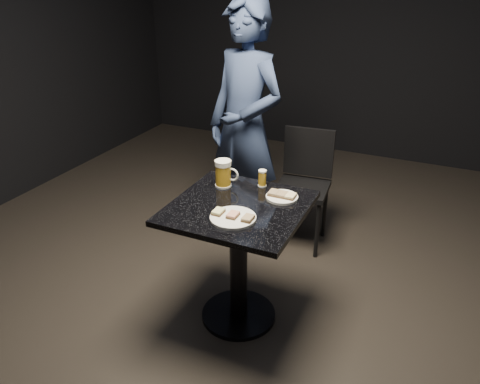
{
  "coord_description": "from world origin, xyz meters",
  "views": [
    {
      "loc": [
        0.92,
        -2.0,
        1.9
      ],
      "look_at": [
        0.0,
        0.02,
        0.82
      ],
      "focal_mm": 35.0,
      "sensor_mm": 36.0,
      "label": 1
    }
  ],
  "objects_px": {
    "plate_large": "(233,218)",
    "beer_tumbler": "(262,178)",
    "plate_small": "(282,197)",
    "beer_mug": "(224,173)",
    "chair": "(304,180)",
    "table": "(239,244)",
    "patron": "(245,127)"
  },
  "relations": [
    {
      "from": "plate_large",
      "to": "patron",
      "type": "distance_m",
      "value": 1.11
    },
    {
      "from": "beer_mug",
      "to": "beer_tumbler",
      "type": "height_order",
      "value": "beer_mug"
    },
    {
      "from": "patron",
      "to": "chair",
      "type": "xyz_separation_m",
      "value": [
        0.42,
        0.12,
        -0.37
      ]
    },
    {
      "from": "table",
      "to": "beer_tumbler",
      "type": "distance_m",
      "value": 0.4
    },
    {
      "from": "plate_small",
      "to": "beer_mug",
      "type": "distance_m",
      "value": 0.37
    },
    {
      "from": "plate_small",
      "to": "beer_mug",
      "type": "bearing_deg",
      "value": 178.49
    },
    {
      "from": "plate_small",
      "to": "chair",
      "type": "bearing_deg",
      "value": 98.12
    },
    {
      "from": "plate_large",
      "to": "patron",
      "type": "xyz_separation_m",
      "value": [
        -0.39,
        1.03,
        0.11
      ]
    },
    {
      "from": "plate_small",
      "to": "beer_tumbler",
      "type": "xyz_separation_m",
      "value": [
        -0.16,
        0.1,
        0.04
      ]
    },
    {
      "from": "plate_small",
      "to": "patron",
      "type": "distance_m",
      "value": 0.9
    },
    {
      "from": "patron",
      "to": "table",
      "type": "relative_size",
      "value": 2.32
    },
    {
      "from": "plate_large",
      "to": "beer_tumbler",
      "type": "bearing_deg",
      "value": 91.92
    },
    {
      "from": "beer_tumbler",
      "to": "chair",
      "type": "height_order",
      "value": "chair"
    },
    {
      "from": "plate_large",
      "to": "beer_tumbler",
      "type": "height_order",
      "value": "beer_tumbler"
    },
    {
      "from": "beer_mug",
      "to": "beer_tumbler",
      "type": "distance_m",
      "value": 0.22
    },
    {
      "from": "beer_mug",
      "to": "chair",
      "type": "distance_m",
      "value": 0.92
    },
    {
      "from": "plate_large",
      "to": "table",
      "type": "bearing_deg",
      "value": 104.32
    },
    {
      "from": "plate_large",
      "to": "beer_tumbler",
      "type": "relative_size",
      "value": 2.39
    },
    {
      "from": "plate_large",
      "to": "table",
      "type": "height_order",
      "value": "plate_large"
    },
    {
      "from": "table",
      "to": "plate_small",
      "type": "bearing_deg",
      "value": 43.84
    },
    {
      "from": "plate_small",
      "to": "beer_tumbler",
      "type": "bearing_deg",
      "value": 146.98
    },
    {
      "from": "plate_large",
      "to": "patron",
      "type": "height_order",
      "value": "patron"
    },
    {
      "from": "table",
      "to": "chair",
      "type": "relative_size",
      "value": 0.88
    },
    {
      "from": "patron",
      "to": "table",
      "type": "distance_m",
      "value": 1.02
    },
    {
      "from": "patron",
      "to": "beer_tumbler",
      "type": "height_order",
      "value": "patron"
    },
    {
      "from": "plate_small",
      "to": "beer_mug",
      "type": "relative_size",
      "value": 1.12
    },
    {
      "from": "beer_mug",
      "to": "beer_tumbler",
      "type": "xyz_separation_m",
      "value": [
        0.2,
        0.09,
        -0.03
      ]
    },
    {
      "from": "table",
      "to": "beer_mug",
      "type": "relative_size",
      "value": 4.75
    },
    {
      "from": "patron",
      "to": "beer_mug",
      "type": "bearing_deg",
      "value": -55.45
    },
    {
      "from": "table",
      "to": "beer_tumbler",
      "type": "height_order",
      "value": "beer_tumbler"
    },
    {
      "from": "table",
      "to": "plate_large",
      "type": "bearing_deg",
      "value": -75.68
    },
    {
      "from": "plate_small",
      "to": "table",
      "type": "distance_m",
      "value": 0.35
    }
  ]
}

